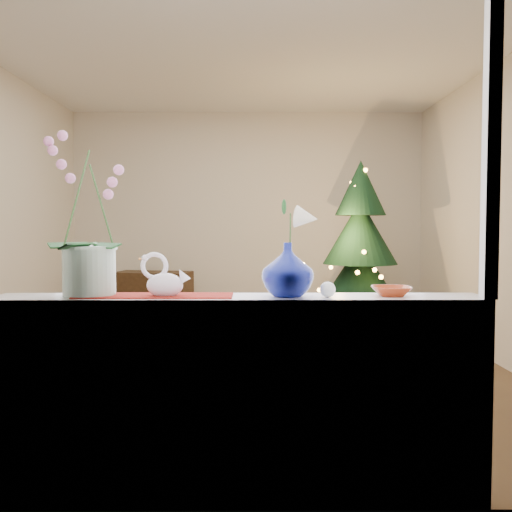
{
  "coord_description": "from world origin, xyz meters",
  "views": [
    {
      "loc": [
        0.06,
        -4.91,
        1.23
      ],
      "look_at": [
        0.08,
        -1.4,
        1.05
      ],
      "focal_mm": 40.0,
      "sensor_mm": 36.0,
      "label": 1
    }
  ],
  "objects": [
    {
      "name": "orchid_pot",
      "position": [
        -0.68,
        -2.35,
        1.29
      ],
      "size": [
        0.31,
        0.31,
        0.74
      ],
      "primitive_type": null,
      "rotation": [
        0.0,
        0.0,
        0.23
      ],
      "color": "silver",
      "rests_on": "windowsill"
    },
    {
      "name": "runner",
      "position": [
        -0.38,
        -2.37,
        0.92
      ],
      "size": [
        0.7,
        0.2,
        0.01
      ],
      "primitive_type": "cube",
      "color": "maroon",
      "rests_on": "windowsill"
    },
    {
      "name": "wall_back",
      "position": [
        0.0,
        2.5,
        1.35
      ],
      "size": [
        4.5,
        0.1,
        2.7
      ],
      "primitive_type": "cube",
      "color": "beige",
      "rests_on": "ground"
    },
    {
      "name": "window_apron",
      "position": [
        0.0,
        -2.46,
        0.44
      ],
      "size": [
        2.2,
        0.08,
        0.88
      ],
      "primitive_type": "cube",
      "color": "white",
      "rests_on": "ground"
    },
    {
      "name": "side_table",
      "position": [
        -1.16,
        2.05,
        0.34
      ],
      "size": [
        0.97,
        0.61,
        0.68
      ],
      "primitive_type": "cube",
      "rotation": [
        0.0,
        0.0,
        -0.19
      ],
      "color": "black",
      "rests_on": "ground"
    },
    {
      "name": "ceiling",
      "position": [
        0.0,
        0.0,
        2.7
      ],
      "size": [
        5.0,
        5.0,
        0.0
      ],
      "primitive_type": "plane",
      "color": "white",
      "rests_on": "wall_back"
    },
    {
      "name": "swan",
      "position": [
        -0.33,
        -2.39,
        1.01
      ],
      "size": [
        0.23,
        0.13,
        0.19
      ],
      "primitive_type": null,
      "rotation": [
        0.0,
        0.0,
        0.14
      ],
      "color": "silver",
      "rests_on": "windowsill"
    },
    {
      "name": "wall_front",
      "position": [
        0.0,
        -2.5,
        1.35
      ],
      "size": [
        4.5,
        0.1,
        2.7
      ],
      "primitive_type": "cube",
      "color": "beige",
      "rests_on": "ground"
    },
    {
      "name": "wall_right",
      "position": [
        2.25,
        0.0,
        1.35
      ],
      "size": [
        0.1,
        5.0,
        2.7
      ],
      "primitive_type": "cube",
      "color": "beige",
      "rests_on": "ground"
    },
    {
      "name": "blue_vase",
      "position": [
        0.22,
        -2.38,
        1.06
      ],
      "size": [
        0.31,
        0.31,
        0.28
      ],
      "primitive_type": "imported",
      "rotation": [
        0.0,
        0.0,
        0.18
      ],
      "color": "navy",
      "rests_on": "windowsill"
    },
    {
      "name": "amber_dish",
      "position": [
        0.69,
        -2.36,
        0.94
      ],
      "size": [
        0.16,
        0.16,
        0.04
      ],
      "primitive_type": "imported",
      "rotation": [
        0.0,
        0.0,
        -0.06
      ],
      "color": "#9F3719",
      "rests_on": "windowsill"
    },
    {
      "name": "xmas_tree",
      "position": [
        1.24,
        1.31,
        0.97
      ],
      "size": [
        1.33,
        1.33,
        1.95
      ],
      "primitive_type": null,
      "rotation": [
        0.0,
        0.0,
        -0.3
      ],
      "color": "black",
      "rests_on": "ground"
    },
    {
      "name": "window_frame",
      "position": [
        0.0,
        -2.47,
        1.7
      ],
      "size": [
        2.22,
        0.06,
        1.6
      ],
      "primitive_type": null,
      "color": "white",
      "rests_on": "windowsill"
    },
    {
      "name": "lily",
      "position": [
        0.22,
        -2.38,
        1.3
      ],
      "size": [
        0.15,
        0.09,
        0.21
      ],
      "primitive_type": null,
      "color": "silver",
      "rests_on": "blue_vase"
    },
    {
      "name": "windowsill",
      "position": [
        0.0,
        -2.37,
        0.9
      ],
      "size": [
        2.2,
        0.26,
        0.04
      ],
      "primitive_type": "cube",
      "color": "white",
      "rests_on": "window_apron"
    },
    {
      "name": "paperweight",
      "position": [
        0.39,
        -2.41,
        0.95
      ],
      "size": [
        0.08,
        0.08,
        0.07
      ],
      "primitive_type": "sphere",
      "rotation": [
        0.0,
        0.0,
        -0.2
      ],
      "color": "white",
      "rests_on": "windowsill"
    },
    {
      "name": "ground",
      "position": [
        0.0,
        0.0,
        0.0
      ],
      "size": [
        5.0,
        5.0,
        0.0
      ],
      "primitive_type": "plane",
      "color": "#352315",
      "rests_on": "ground"
    }
  ]
}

